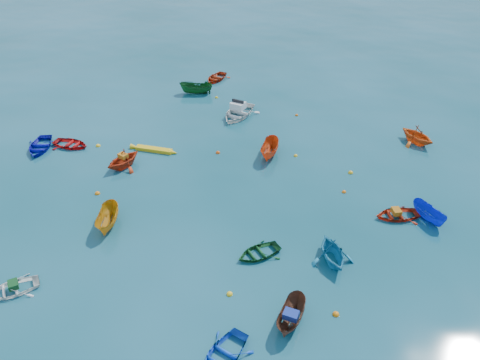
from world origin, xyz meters
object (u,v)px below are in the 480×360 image
at_px(dinghy_blue_sw, 40,149).
at_px(dinghy_blue_se, 223,357).
at_px(dinghy_white_near, 13,291).
at_px(motorboat_white, 238,116).
at_px(kayak_yellow, 154,151).

relative_size(dinghy_blue_sw, dinghy_blue_se, 1.15).
xyz_separation_m(dinghy_white_near, motorboat_white, (1.35, 24.23, 0.00)).
height_order(kayak_yellow, motorboat_white, motorboat_white).
relative_size(dinghy_white_near, motorboat_white, 0.64).
relative_size(kayak_yellow, motorboat_white, 0.87).
height_order(dinghy_blue_se, kayak_yellow, dinghy_blue_se).
height_order(dinghy_white_near, dinghy_blue_se, dinghy_blue_se).
xyz_separation_m(dinghy_blue_se, motorboat_white, (-10.68, 22.80, 0.00)).
xyz_separation_m(dinghy_blue_sw, motorboat_white, (11.58, 12.42, 0.00)).
xyz_separation_m(dinghy_white_near, dinghy_blue_se, (12.03, 1.42, 0.00)).
bearing_deg(kayak_yellow, dinghy_blue_se, -147.40).
bearing_deg(motorboat_white, dinghy_blue_sw, -131.08).
height_order(dinghy_blue_sw, motorboat_white, motorboat_white).
distance_m(dinghy_white_near, kayak_yellow, 15.72).
relative_size(dinghy_blue_sw, motorboat_white, 0.81).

